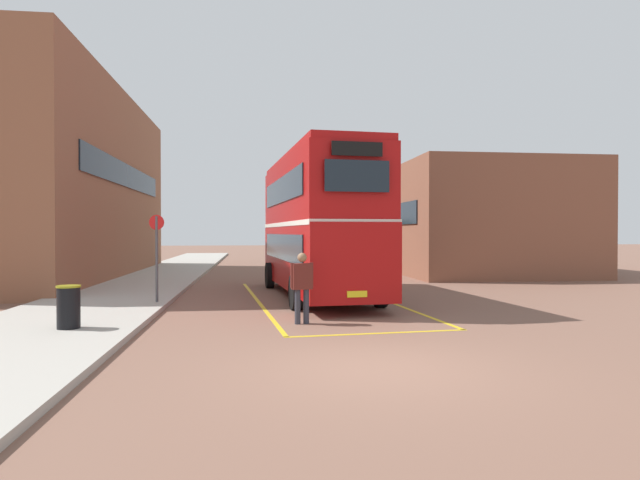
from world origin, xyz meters
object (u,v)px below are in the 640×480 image
(litter_bin, at_px, (69,307))
(bus_stop_sign, at_px, (157,249))
(double_decker_bus, at_px, (317,223))
(single_deck_bus, at_px, (334,240))
(pedestrian_boarding, at_px, (302,283))

(litter_bin, relative_size, bus_stop_sign, 0.36)
(double_decker_bus, relative_size, bus_stop_sign, 3.94)
(double_decker_bus, bearing_deg, litter_bin, -134.04)
(single_deck_bus, height_order, bus_stop_sign, single_deck_bus)
(litter_bin, distance_m, bus_stop_sign, 4.52)
(double_decker_bus, distance_m, bus_stop_sign, 5.41)
(pedestrian_boarding, distance_m, bus_stop_sign, 5.30)
(pedestrian_boarding, xyz_separation_m, bus_stop_sign, (-3.96, 3.46, 0.70))
(single_deck_bus, distance_m, bus_stop_sign, 23.76)
(litter_bin, bearing_deg, pedestrian_boarding, 8.85)
(pedestrian_boarding, distance_m, litter_bin, 5.13)
(double_decker_bus, bearing_deg, single_deck_bus, 79.86)
(pedestrian_boarding, bearing_deg, double_decker_bus, 79.69)
(double_decker_bus, relative_size, litter_bin, 11.01)
(single_deck_bus, bearing_deg, bus_stop_sign, -111.11)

